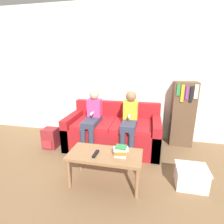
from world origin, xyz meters
name	(u,v)px	position (x,y,z in m)	size (l,w,h in m)	color
ground_plane	(107,161)	(0.00, 0.00, 0.00)	(10.00, 10.00, 0.00)	brown
wall_back	(119,73)	(0.00, 1.08, 1.30)	(8.00, 0.06, 2.60)	silver
couch	(113,132)	(0.00, 0.55, 0.28)	(1.65, 0.87, 0.78)	maroon
coffee_table	(105,157)	(0.11, -0.49, 0.37)	(0.92, 0.44, 0.43)	#8E6642
person_left	(92,118)	(-0.33, 0.34, 0.59)	(0.24, 0.59, 1.05)	#33384C
person_right	(129,120)	(0.31, 0.34, 0.60)	(0.24, 0.59, 1.06)	#33384C
tv_remote	(96,154)	(0.00, -0.54, 0.44)	(0.05, 0.17, 0.02)	black
book_stack	(121,151)	(0.31, -0.51, 0.49)	(0.19, 0.15, 0.13)	silver
bookshelf	(183,114)	(1.23, 0.90, 0.60)	(0.40, 0.29, 1.19)	brown
storage_box	(191,177)	(1.18, -0.33, 0.14)	(0.38, 0.32, 0.27)	silver
backpack	(51,138)	(-1.11, 0.25, 0.18)	(0.25, 0.25, 0.36)	maroon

